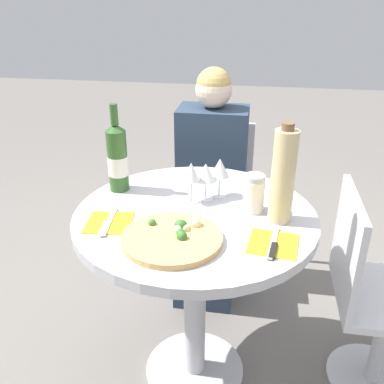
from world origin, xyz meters
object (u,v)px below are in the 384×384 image
Objects in this scene: chair_empty_side at (374,299)px; pizza_large at (173,237)px; seated_diner at (210,198)px; dining_table at (195,251)px; chair_behind_diner at (212,203)px; tall_carafe at (283,176)px; wine_bottle at (117,158)px.

chair_empty_side reaches higher than pizza_large.
dining_table is at bearing 92.32° from seated_diner.
chair_empty_side is at bearing 6.86° from dining_table.
chair_empty_side is at bearing 141.59° from seated_diner.
seated_diner is at bearing 90.00° from chair_behind_diner.
wine_bottle is at bearing 166.31° from tall_carafe.
seated_diner is 3.39× the size of tall_carafe.
dining_table is 0.44m from tall_carafe.
wine_bottle reaches higher than chair_behind_diner.
seated_diner reaches higher than chair_behind_diner.
chair_behind_diner is at bearing -90.00° from seated_diner.
seated_diner is at bearing 92.32° from dining_table.
chair_empty_side is (0.68, 0.08, -0.20)m from dining_table.
chair_behind_diner is 0.87m from wine_bottle.
seated_diner is 0.91m from chair_empty_side.
pizza_large is (-0.01, -0.84, 0.27)m from seated_diner.
pizza_large reaches higher than dining_table.
chair_behind_diner is 1.00× the size of chair_empty_side.
dining_table is at bearing 91.90° from chair_behind_diner.
seated_diner is 0.70m from wine_bottle.
chair_empty_side is 0.86m from pizza_large.
tall_carafe is at bearing -13.69° from wine_bottle.
dining_table is at bearing 78.63° from pizza_large.
pizza_large is (-0.04, -0.19, 0.17)m from dining_table.
dining_table is at bearing -23.97° from wine_bottle.
wine_bottle reaches higher than dining_table.
tall_carafe is (0.32, -0.65, 0.42)m from seated_diner.
dining_table is 0.65m from seated_diner.
seated_diner is at bearing 89.12° from pizza_large.
pizza_large is at bearing -69.10° from chair_empty_side.
pizza_large is at bearing -101.37° from dining_table.
chair_behind_diner is at bearing 91.90° from dining_table.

